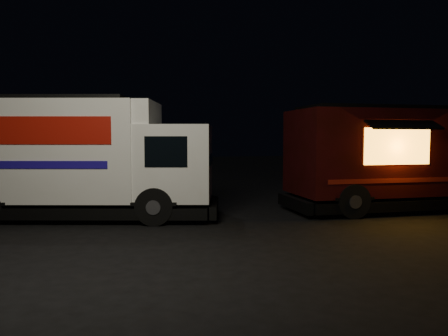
% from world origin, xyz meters
% --- Properties ---
extents(ground, '(80.00, 80.00, 0.00)m').
position_xyz_m(ground, '(0.00, 0.00, 0.00)').
color(ground, black).
rests_on(ground, ground).
extents(white_truck, '(7.83, 4.23, 3.37)m').
position_xyz_m(white_truck, '(-2.93, 2.35, 1.69)').
color(white_truck, white).
rests_on(white_truck, ground).
extents(red_truck, '(6.91, 2.58, 3.21)m').
position_xyz_m(red_truck, '(6.41, 1.55, 1.60)').
color(red_truck, '#370A0C').
rests_on(red_truck, ground).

